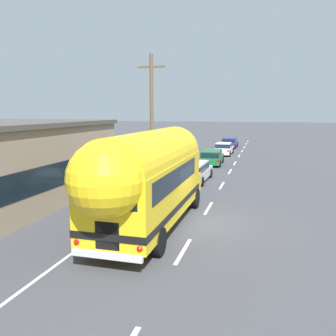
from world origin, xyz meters
The scene contains 8 objects.
ground_plane centered at (0.00, 0.00, 0.00)m, with size 300.00×300.00×0.00m, color #424247.
lane_markings centered at (-2.61, 13.14, 0.00)m, with size 3.84×80.00×0.01m.
utility_pole centered at (-4.55, 7.31, 4.42)m, with size 1.80×0.24×8.50m.
painted_bus centered at (-1.86, -1.67, 2.30)m, with size 2.65×10.89×4.12m.
car_lead centered at (-2.10, 9.15, 0.80)m, with size 2.08×4.76×1.37m.
car_second centered at (-1.99, 17.32, 0.78)m, with size 1.97×4.43×1.37m.
car_third centered at (-1.79, 25.23, 0.73)m, with size 1.94×4.51×1.37m.
car_fourth centered at (-1.89, 33.44, 0.79)m, with size 2.00×4.61×1.37m.
Camera 1 is at (2.62, -14.96, 4.91)m, focal length 37.93 mm.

